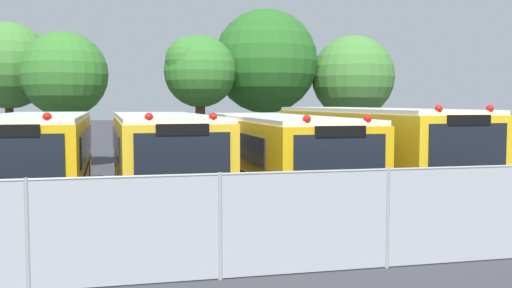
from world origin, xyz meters
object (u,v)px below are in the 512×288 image
school_bus_3 (367,146)px  tree_4 (353,75)px  school_bus_1 (161,154)px  school_bus_2 (275,152)px  tree_1 (64,73)px  tree_3 (269,63)px  tree_0 (12,64)px  school_bus_0 (39,156)px  tree_2 (198,70)px

school_bus_3 → tree_4: 11.43m
school_bus_1 → school_bus_3: size_ratio=0.88×
school_bus_2 → school_bus_3: school_bus_3 is taller
school_bus_2 → tree_1: size_ratio=1.81×
school_bus_2 → tree_3: bearing=-103.6°
tree_0 → tree_3: size_ratio=0.88×
school_bus_0 → tree_4: size_ratio=1.59×
school_bus_1 → tree_2: (2.31, 9.41, 2.92)m
school_bus_1 → tree_0: (-5.90, 11.98, 3.21)m
tree_1 → school_bus_1: bearing=-70.6°
school_bus_1 → tree_4: size_ratio=1.55×
school_bus_1 → tree_4: bearing=-135.4°
school_bus_1 → school_bus_2: bearing=178.0°
tree_0 → tree_3: (11.90, -1.02, 0.19)m
tree_4 → school_bus_3: bearing=-110.3°
tree_2 → tree_3: bearing=22.8°
tree_0 → school_bus_3: bearing=-43.0°
school_bus_1 → tree_0: size_ratio=1.48×
school_bus_2 → tree_3: size_ratio=1.45×
school_bus_1 → school_bus_2: (3.37, -0.02, -0.02)m
tree_3 → school_bus_3: bearing=-87.3°
school_bus_2 → tree_1: (-6.81, 9.80, 2.74)m
tree_4 → school_bus_0: bearing=-141.7°
tree_1 → tree_2: size_ratio=1.01×
tree_4 → tree_2: bearing=-170.2°
tree_2 → tree_3: (3.69, 1.56, 0.48)m
school_bus_0 → school_bus_3: school_bus_3 is taller
tree_0 → school_bus_1: bearing=-63.8°
tree_2 → tree_3: size_ratio=0.79×
tree_0 → tree_4: (16.25, -1.18, -0.35)m
tree_1 → school_bus_0: bearing=-89.1°
school_bus_0 → school_bus_3: (9.80, 0.39, 0.07)m
school_bus_1 → tree_3: size_ratio=1.30×
school_bus_1 → tree_2: tree_2 is taller
school_bus_3 → school_bus_0: bearing=0.7°
tree_1 → tree_2: bearing=-3.6°
tree_0 → school_bus_2: bearing=-52.3°
school_bus_3 → tree_0: tree_0 is taller
school_bus_1 → tree_0: 13.73m
school_bus_1 → school_bus_3: 6.52m
school_bus_0 → tree_3: tree_3 is taller
school_bus_0 → tree_4: bearing=-142.7°
tree_2 → school_bus_1: bearing=-103.8°
school_bus_2 → tree_2: (-1.06, 9.43, 2.94)m
school_bus_0 → tree_2: 11.33m
tree_0 → tree_2: (8.21, -2.57, -0.29)m
school_bus_2 → tree_1: 12.25m
tree_0 → tree_3: bearing=-4.9°
tree_4 → school_bus_2: bearing=-122.8°
tree_3 → school_bus_2: bearing=-103.5°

